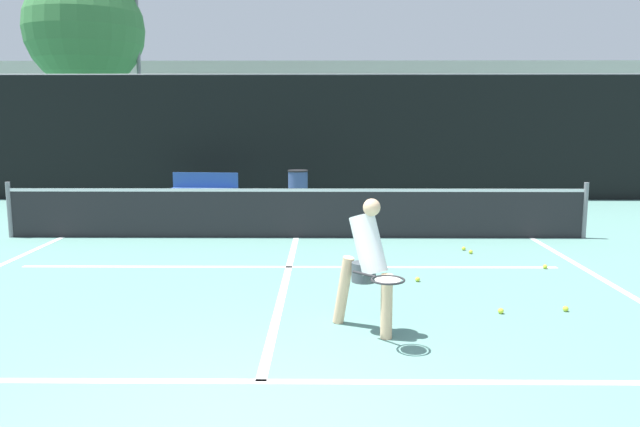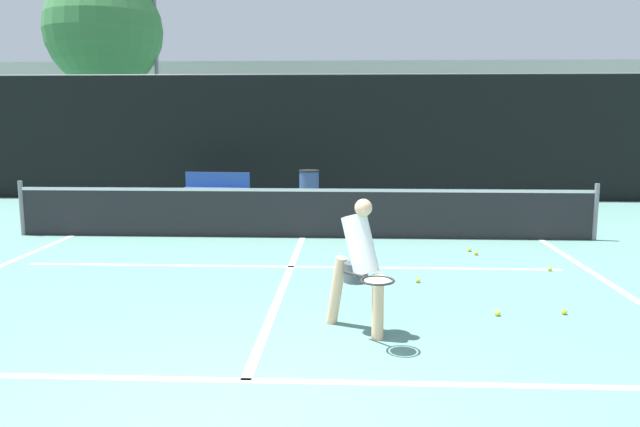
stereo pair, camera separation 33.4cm
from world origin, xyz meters
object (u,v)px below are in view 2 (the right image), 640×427
object	(u,v)px
courtside_bench	(216,187)
parked_car	(337,171)
trash_bin	(309,188)
player_practicing	(359,261)

from	to	relation	value
courtside_bench	parked_car	xyz separation A→B (m)	(3.10, 3.44, 0.15)
courtside_bench	parked_car	distance (m)	4.63
courtside_bench	parked_car	world-z (taller)	parked_car
courtside_bench	trash_bin	size ratio (longest dim) A/B	1.88
courtside_bench	trash_bin	distance (m)	2.46
player_practicing	trash_bin	bearing A→B (deg)	142.07
trash_bin	parked_car	world-z (taller)	parked_car
courtside_bench	trash_bin	xyz separation A→B (m)	(2.46, -0.10, -0.00)
player_practicing	parked_car	size ratio (longest dim) A/B	0.36
parked_car	player_practicing	bearing A→B (deg)	-87.78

